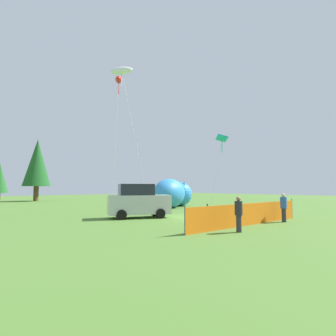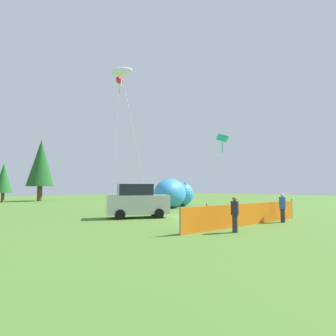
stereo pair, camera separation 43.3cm
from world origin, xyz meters
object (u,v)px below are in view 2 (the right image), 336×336
object	(u,v)px
spectator_in_white_shirt	(235,213)
kite_red_lizard	(119,81)
kite_teal_diamond	(222,139)
kite_white_ghost	(122,72)
parked_car	(137,201)
inflatable_cat	(174,194)
spectator_in_green_shirt	(283,206)
folding_chair	(208,209)

from	to	relation	value
spectator_in_white_shirt	kite_red_lizard	world-z (taller)	kite_red_lizard
kite_teal_diamond	kite_white_ghost	bearing A→B (deg)	151.50
parked_car	spectator_in_white_shirt	world-z (taller)	parked_car
inflatable_cat	spectator_in_green_shirt	size ratio (longest dim) A/B	3.95
kite_red_lizard	kite_teal_diamond	bearing A→B (deg)	-43.28
folding_chair	kite_teal_diamond	xyz separation A→B (m)	(3.69, 1.49, 5.73)
spectator_in_green_shirt	spectator_in_white_shirt	xyz separation A→B (m)	(-5.03, -0.17, -0.04)
spectator_in_green_shirt	kite_red_lizard	world-z (taller)	kite_red_lizard
parked_car	kite_red_lizard	world-z (taller)	kite_red_lizard
spectator_in_green_shirt	kite_teal_diamond	bearing A→B (deg)	64.78
parked_car	kite_white_ghost	size ratio (longest dim) A/B	0.37
spectator_in_white_shirt	inflatable_cat	bearing A→B (deg)	58.19
kite_teal_diamond	kite_white_ghost	distance (m)	10.13
spectator_in_green_shirt	kite_teal_diamond	world-z (taller)	kite_teal_diamond
kite_white_ghost	kite_red_lizard	bearing A→B (deg)	64.22
spectator_in_green_shirt	kite_red_lizard	distance (m)	17.12
parked_car	kite_teal_diamond	world-z (taller)	kite_teal_diamond
parked_car	folding_chair	size ratio (longest dim) A/B	5.18
folding_chair	kite_red_lizard	distance (m)	13.87
parked_car	kite_white_ghost	xyz separation A→B (m)	(0.60, 3.28, 10.32)
inflatable_cat	kite_white_ghost	size ratio (longest dim) A/B	0.56
folding_chair	spectator_in_green_shirt	bearing A→B (deg)	-40.90
folding_chair	inflatable_cat	world-z (taller)	inflatable_cat
kite_white_ghost	spectator_in_white_shirt	bearing A→B (deg)	-92.66
parked_car	kite_red_lizard	distance (m)	11.92
parked_car	spectator_in_white_shirt	size ratio (longest dim) A/B	2.72
parked_car	spectator_in_green_shirt	xyz separation A→B (m)	(5.12, -7.51, -0.18)
spectator_in_green_shirt	inflatable_cat	bearing A→B (deg)	76.89
spectator_in_white_shirt	kite_teal_diamond	xyz separation A→B (m)	(8.16, 6.82, 5.35)
inflatable_cat	kite_white_ghost	xyz separation A→B (m)	(-7.48, -1.91, 10.08)
spectator_in_white_shirt	kite_red_lizard	bearing A→B (deg)	83.36
spectator_in_green_shirt	kite_white_ghost	size ratio (longest dim) A/B	0.14
parked_car	kite_white_ghost	distance (m)	10.84
spectator_in_green_shirt	parked_car	bearing A→B (deg)	124.25
folding_chair	kite_teal_diamond	world-z (taller)	kite_teal_diamond
inflatable_cat	spectator_in_white_shirt	world-z (taller)	inflatable_cat
kite_teal_diamond	kite_white_ghost	world-z (taller)	kite_white_ghost
parked_car	kite_white_ghost	bearing A→B (deg)	104.37
kite_red_lizard	kite_white_ghost	xyz separation A→B (m)	(-1.01, -2.09, -0.21)
parked_car	spectator_in_green_shirt	bearing A→B (deg)	-31.06
spectator_in_white_shirt	kite_white_ghost	size ratio (longest dim) A/B	0.14
parked_car	inflatable_cat	bearing A→B (deg)	57.41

